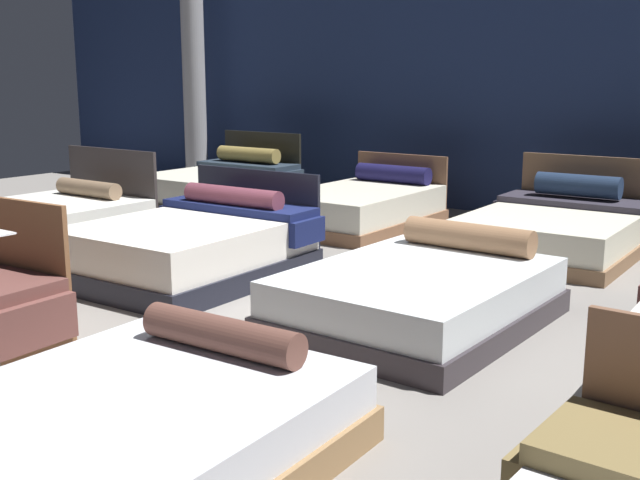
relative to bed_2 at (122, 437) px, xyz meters
The scene contains 10 objects.
ground_plane 2.75m from the bed_2, 114.65° to the left, with size 18.00×18.00×0.02m, color gray.
showroom_back_wall 7.97m from the bed_2, 98.43° to the left, with size 18.00×0.06×3.50m, color navy.
bed_2 is the anchor object (origin of this frame).
bed_4 5.48m from the bed_2, 147.92° to the left, with size 1.65×2.04×1.00m.
bed_5 3.70m from the bed_2, 129.35° to the left, with size 1.74×2.06×0.91m.
bed_6 2.83m from the bed_2, 89.15° to the left, with size 1.64×2.15×0.66m.
bed_8 7.41m from the bed_2, 128.90° to the left, with size 1.58×2.03×1.02m.
bed_9 6.27m from the bed_2, 112.21° to the left, with size 1.44×2.12×0.83m.
bed_10 5.82m from the bed_2, 89.25° to the left, with size 1.71×2.19×0.94m.
support_pillar 9.60m from the bed_2, 132.01° to the left, with size 0.36×0.36×3.50m, color #99999E.
Camera 1 is at (3.81, -4.68, 1.84)m, focal length 43.59 mm.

